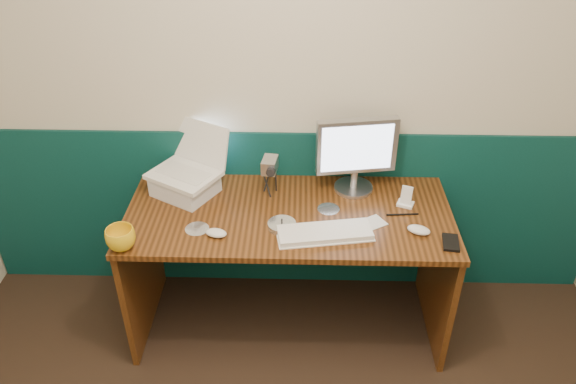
{
  "coord_description": "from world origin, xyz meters",
  "views": [
    {
      "loc": [
        0.07,
        -0.86,
        2.34
      ],
      "look_at": [
        0.02,
        1.23,
        0.97
      ],
      "focal_mm": 35.0,
      "sensor_mm": 36.0,
      "label": 1
    }
  ],
  "objects_px": {
    "keyboard": "(325,233)",
    "mug": "(121,239)",
    "laptop": "(181,153)",
    "desk": "(289,271)",
    "camcorder": "(270,178)",
    "monitor": "(356,155)"
  },
  "relations": [
    {
      "from": "monitor",
      "to": "camcorder",
      "type": "bearing_deg",
      "value": 177.23
    },
    {
      "from": "laptop",
      "to": "monitor",
      "type": "height_order",
      "value": "monitor"
    },
    {
      "from": "laptop",
      "to": "monitor",
      "type": "xyz_separation_m",
      "value": [
        0.87,
        0.06,
        -0.03
      ]
    },
    {
      "from": "keyboard",
      "to": "mug",
      "type": "distance_m",
      "value": 0.92
    },
    {
      "from": "desk",
      "to": "monitor",
      "type": "xyz_separation_m",
      "value": [
        0.33,
        0.22,
        0.58
      ]
    },
    {
      "from": "laptop",
      "to": "mug",
      "type": "xyz_separation_m",
      "value": [
        -0.2,
        -0.45,
        -0.18
      ]
    },
    {
      "from": "desk",
      "to": "monitor",
      "type": "distance_m",
      "value": 0.7
    },
    {
      "from": "laptop",
      "to": "keyboard",
      "type": "bearing_deg",
      "value": 4.54
    },
    {
      "from": "laptop",
      "to": "camcorder",
      "type": "height_order",
      "value": "laptop"
    },
    {
      "from": "monitor",
      "to": "camcorder",
      "type": "xyz_separation_m",
      "value": [
        -0.43,
        -0.05,
        -0.11
      ]
    },
    {
      "from": "laptop",
      "to": "keyboard",
      "type": "height_order",
      "value": "laptop"
    },
    {
      "from": "mug",
      "to": "monitor",
      "type": "bearing_deg",
      "value": 25.63
    },
    {
      "from": "keyboard",
      "to": "laptop",
      "type": "bearing_deg",
      "value": 145.08
    },
    {
      "from": "desk",
      "to": "laptop",
      "type": "height_order",
      "value": "laptop"
    },
    {
      "from": "desk",
      "to": "camcorder",
      "type": "bearing_deg",
      "value": 120.01
    },
    {
      "from": "keyboard",
      "to": "camcorder",
      "type": "bearing_deg",
      "value": 118.34
    },
    {
      "from": "keyboard",
      "to": "camcorder",
      "type": "distance_m",
      "value": 0.45
    },
    {
      "from": "desk",
      "to": "mug",
      "type": "distance_m",
      "value": 0.9
    },
    {
      "from": "monitor",
      "to": "keyboard",
      "type": "xyz_separation_m",
      "value": [
        -0.16,
        -0.4,
        -0.19
      ]
    },
    {
      "from": "desk",
      "to": "keyboard",
      "type": "xyz_separation_m",
      "value": [
        0.17,
        -0.18,
        0.39
      ]
    },
    {
      "from": "laptop",
      "to": "camcorder",
      "type": "bearing_deg",
      "value": 31.78
    },
    {
      "from": "keyboard",
      "to": "desk",
      "type": "bearing_deg",
      "value": 124.52
    }
  ]
}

